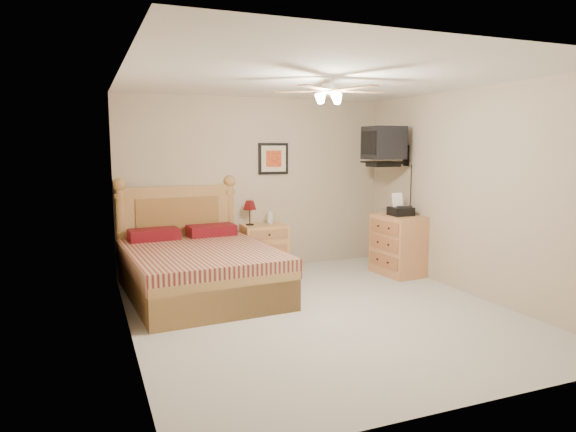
# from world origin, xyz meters

# --- Properties ---
(floor) EXTENTS (4.50, 4.50, 0.00)m
(floor) POSITION_xyz_m (0.00, 0.00, 0.00)
(floor) COLOR #AAA69A
(floor) RESTS_ON ground
(ceiling) EXTENTS (4.00, 4.50, 0.04)m
(ceiling) POSITION_xyz_m (0.00, 0.00, 2.50)
(ceiling) COLOR white
(ceiling) RESTS_ON ground
(wall_back) EXTENTS (4.00, 0.04, 2.50)m
(wall_back) POSITION_xyz_m (0.00, 2.25, 1.25)
(wall_back) COLOR tan
(wall_back) RESTS_ON ground
(wall_front) EXTENTS (4.00, 0.04, 2.50)m
(wall_front) POSITION_xyz_m (0.00, -2.25, 1.25)
(wall_front) COLOR tan
(wall_front) RESTS_ON ground
(wall_left) EXTENTS (0.04, 4.50, 2.50)m
(wall_left) POSITION_xyz_m (-2.00, 0.00, 1.25)
(wall_left) COLOR tan
(wall_left) RESTS_ON ground
(wall_right) EXTENTS (0.04, 4.50, 2.50)m
(wall_right) POSITION_xyz_m (2.00, 0.00, 1.25)
(wall_right) COLOR tan
(wall_right) RESTS_ON ground
(bed) EXTENTS (1.79, 2.26, 1.40)m
(bed) POSITION_xyz_m (-1.09, 1.12, 0.70)
(bed) COLOR #A46D46
(bed) RESTS_ON ground
(nightstand) EXTENTS (0.65, 0.50, 0.68)m
(nightstand) POSITION_xyz_m (0.05, 2.00, 0.34)
(nightstand) COLOR #C78045
(nightstand) RESTS_ON ground
(table_lamp) EXTENTS (0.22, 0.22, 0.36)m
(table_lamp) POSITION_xyz_m (-0.15, 2.06, 0.85)
(table_lamp) COLOR #601111
(table_lamp) RESTS_ON nightstand
(lotion_bottle) EXTENTS (0.11, 0.11, 0.23)m
(lotion_bottle) POSITION_xyz_m (0.15, 2.05, 0.79)
(lotion_bottle) COLOR silver
(lotion_bottle) RESTS_ON nightstand
(framed_picture) EXTENTS (0.46, 0.04, 0.46)m
(framed_picture) POSITION_xyz_m (0.27, 2.23, 1.62)
(framed_picture) COLOR black
(framed_picture) RESTS_ON wall_back
(dresser) EXTENTS (0.56, 0.76, 0.84)m
(dresser) POSITION_xyz_m (1.73, 1.10, 0.42)
(dresser) COLOR tan
(dresser) RESTS_ON ground
(fax_machine) EXTENTS (0.30, 0.32, 0.31)m
(fax_machine) POSITION_xyz_m (1.74, 1.08, 1.00)
(fax_machine) COLOR black
(fax_machine) RESTS_ON dresser
(magazine_lower) EXTENTS (0.31, 0.36, 0.03)m
(magazine_lower) POSITION_xyz_m (1.66, 1.33, 0.86)
(magazine_lower) COLOR beige
(magazine_lower) RESTS_ON dresser
(magazine_upper) EXTENTS (0.24, 0.31, 0.02)m
(magazine_upper) POSITION_xyz_m (1.68, 1.35, 0.88)
(magazine_upper) COLOR gray
(magazine_upper) RESTS_ON magazine_lower
(wall_tv) EXTENTS (0.56, 0.46, 0.58)m
(wall_tv) POSITION_xyz_m (1.75, 1.34, 1.81)
(wall_tv) COLOR black
(wall_tv) RESTS_ON wall_right
(ceiling_fan) EXTENTS (1.14, 1.14, 0.28)m
(ceiling_fan) POSITION_xyz_m (0.00, -0.20, 2.36)
(ceiling_fan) COLOR white
(ceiling_fan) RESTS_ON ceiling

